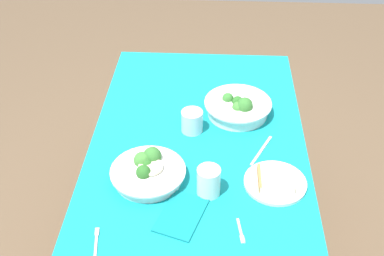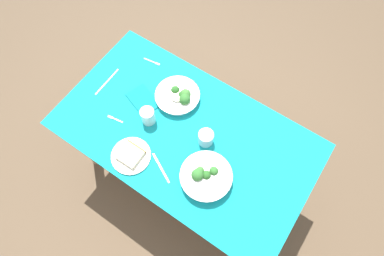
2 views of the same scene
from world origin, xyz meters
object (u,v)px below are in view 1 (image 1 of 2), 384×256
broccoli_bowl_near (148,171)px  water_glass_side (209,181)px  fork_by_near_bowl (241,232)px  water_glass_center (192,121)px  broccoli_bowl_far (238,107)px  fork_by_far_bowl (96,241)px  bread_side_plate (275,181)px  table_knife_left (261,150)px  napkin_folded_upper (181,215)px

broccoli_bowl_near → water_glass_side: (0.06, 0.21, 0.02)m
broccoli_bowl_near → water_glass_side: size_ratio=2.51×
water_glass_side → fork_by_near_bowl: (0.16, 0.10, -0.05)m
water_glass_center → water_glass_side: size_ratio=0.85×
broccoli_bowl_far → fork_by_near_bowl: size_ratio=2.79×
broccoli_bowl_near → fork_by_far_bowl: broccoli_bowl_near is taller
bread_side_plate → water_glass_center: bearing=-133.6°
broccoli_bowl_near → table_knife_left: (-0.16, 0.39, -0.03)m
water_glass_center → napkin_folded_upper: water_glass_center is taller
table_knife_left → napkin_folded_upper: bearing=-13.2°
fork_by_near_bowl → broccoli_bowl_near: bearing=-135.1°
water_glass_center → fork_by_near_bowl: 0.53m
water_glass_center → water_glass_side: 0.34m
bread_side_plate → table_knife_left: (-0.17, -0.03, -0.01)m
fork_by_far_bowl → table_knife_left: 0.68m
water_glass_center → fork_by_far_bowl: size_ratio=0.78×
fork_by_near_bowl → napkin_folded_upper: (-0.06, -0.19, 0.00)m
table_knife_left → broccoli_bowl_far: bearing=-133.3°
water_glass_center → table_knife_left: size_ratio=0.47×
fork_by_far_bowl → fork_by_near_bowl: 0.43m
water_glass_center → table_knife_left: (0.11, 0.26, -0.04)m
bread_side_plate → fork_by_far_bowl: (0.27, -0.55, -0.01)m
water_glass_side → fork_by_far_bowl: bearing=-56.0°
broccoli_bowl_far → table_knife_left: bearing=20.4°
water_glass_side → table_knife_left: 0.29m
broccoli_bowl_near → fork_by_far_bowl: 0.31m
broccoli_bowl_near → bread_side_plate: 0.43m
broccoli_bowl_near → fork_by_near_bowl: 0.38m
broccoli_bowl_near → water_glass_center: 0.30m
water_glass_center → table_knife_left: water_glass_center is taller
broccoli_bowl_far → napkin_folded_upper: bearing=-18.8°
fork_by_far_bowl → table_knife_left: bearing=-57.5°
broccoli_bowl_far → fork_by_near_bowl: broccoli_bowl_far is taller
broccoli_bowl_far → water_glass_side: bearing=-13.3°
water_glass_side → fork_by_near_bowl: water_glass_side is taller
broccoli_bowl_near → fork_by_near_bowl: (0.22, 0.31, -0.03)m
fork_by_far_bowl → water_glass_side: bearing=-64.1°
table_knife_left → napkin_folded_upper: 0.43m
bread_side_plate → fork_by_near_bowl: size_ratio=2.22×
broccoli_bowl_far → table_knife_left: size_ratio=1.46×
broccoli_bowl_far → fork_by_far_bowl: size_ratio=2.42×
water_glass_side → napkin_folded_upper: bearing=-37.8°
broccoli_bowl_far → water_glass_center: bearing=-57.3°
bread_side_plate → fork_by_near_bowl: bearing=-28.9°
napkin_folded_upper → bread_side_plate: bearing=117.4°
fork_by_near_bowl → table_knife_left: 0.40m
fork_by_near_bowl → water_glass_side: bearing=-157.3°
fork_by_near_bowl → table_knife_left: same height
fork_by_far_bowl → table_knife_left: size_ratio=0.60×
table_knife_left → fork_by_near_bowl: bearing=13.9°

